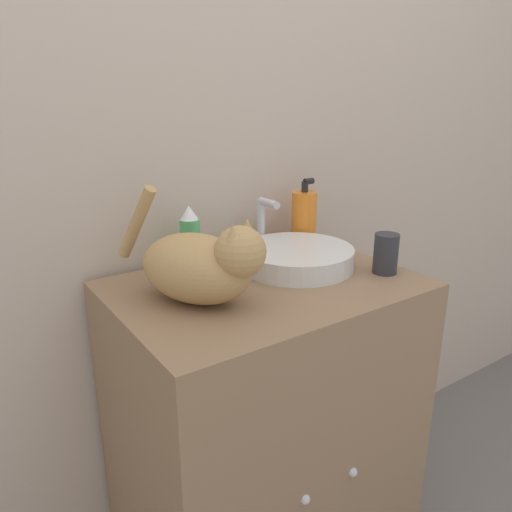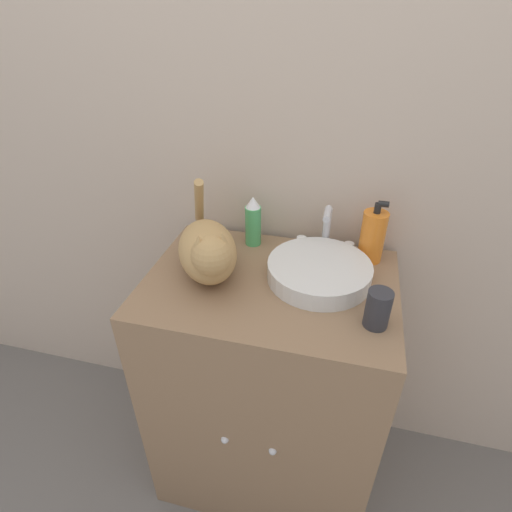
{
  "view_description": "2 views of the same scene",
  "coord_description": "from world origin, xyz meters",
  "px_view_note": "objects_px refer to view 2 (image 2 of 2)",
  "views": [
    {
      "loc": [
        -0.65,
        -0.66,
        1.37
      ],
      "look_at": [
        -0.05,
        0.22,
        1.01
      ],
      "focal_mm": 35.0,
      "sensor_mm": 36.0,
      "label": 1
    },
    {
      "loc": [
        0.19,
        -0.65,
        1.61
      ],
      "look_at": [
        -0.03,
        0.23,
        1.02
      ],
      "focal_mm": 28.0,
      "sensor_mm": 36.0,
      "label": 2
    }
  ],
  "objects_px": {
    "spray_bottle": "(253,222)",
    "cat": "(208,250)",
    "cup": "(378,309)",
    "soap_bottle": "(373,236)"
  },
  "relations": [
    {
      "from": "cat",
      "to": "cup",
      "type": "relative_size",
      "value": 3.65
    },
    {
      "from": "cat",
      "to": "soap_bottle",
      "type": "bearing_deg",
      "value": 87.07
    },
    {
      "from": "cat",
      "to": "soap_bottle",
      "type": "relative_size",
      "value": 1.87
    },
    {
      "from": "soap_bottle",
      "to": "spray_bottle",
      "type": "distance_m",
      "value": 0.37
    },
    {
      "from": "cup",
      "to": "spray_bottle",
      "type": "bearing_deg",
      "value": 142.07
    },
    {
      "from": "spray_bottle",
      "to": "cup",
      "type": "bearing_deg",
      "value": -37.93
    },
    {
      "from": "cat",
      "to": "spray_bottle",
      "type": "bearing_deg",
      "value": 132.16
    },
    {
      "from": "soap_bottle",
      "to": "cup",
      "type": "xyz_separation_m",
      "value": [
        0.02,
        -0.3,
        -0.03
      ]
    },
    {
      "from": "spray_bottle",
      "to": "cat",
      "type": "bearing_deg",
      "value": -110.59
    },
    {
      "from": "cat",
      "to": "cup",
      "type": "bearing_deg",
      "value": 51.0
    }
  ]
}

